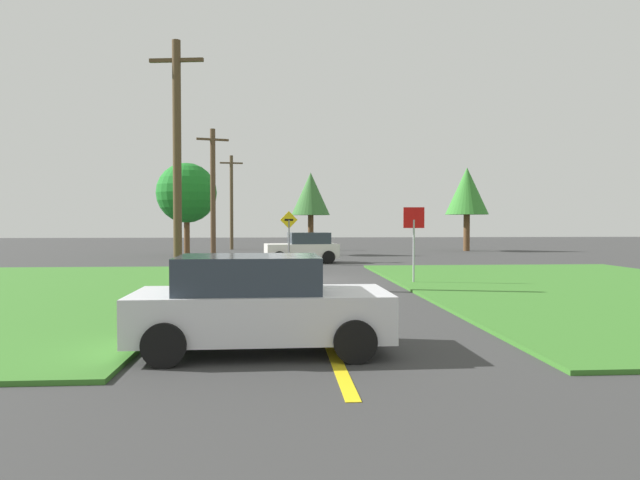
# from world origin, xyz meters

# --- Properties ---
(ground_plane) EXTENTS (120.00, 120.00, 0.00)m
(ground_plane) POSITION_xyz_m (0.00, 0.00, 0.00)
(ground_plane) COLOR #363636
(grass_verge_right) EXTENTS (12.00, 20.00, 0.08)m
(grass_verge_right) POSITION_xyz_m (9.23, -4.00, 0.04)
(grass_verge_right) COLOR #377327
(grass_verge_right) RESTS_ON ground
(lane_stripe_center) EXTENTS (0.20, 14.00, 0.01)m
(lane_stripe_center) POSITION_xyz_m (0.00, -8.00, 0.01)
(lane_stripe_center) COLOR yellow
(lane_stripe_center) RESTS_ON ground
(stop_sign) EXTENTS (0.73, 0.12, 2.70)m
(stop_sign) POSITION_xyz_m (3.84, -1.78, 1.89)
(stop_sign) COLOR #9EA0A8
(stop_sign) RESTS_ON ground
(car_approaching_junction) EXTENTS (4.01, 2.39, 1.62)m
(car_approaching_junction) POSITION_xyz_m (0.44, 9.18, 0.80)
(car_approaching_junction) COLOR white
(car_approaching_junction) RESTS_ON ground
(car_behind_on_main_road) EXTENTS (4.28, 2.20, 1.62)m
(car_behind_on_main_road) POSITION_xyz_m (-1.24, -12.11, 0.81)
(car_behind_on_main_road) COLOR silver
(car_behind_on_main_road) RESTS_ON ground
(utility_pole_near) EXTENTS (1.80, 0.38, 8.13)m
(utility_pole_near) POSITION_xyz_m (-4.22, -2.37, 4.20)
(utility_pole_near) COLOR #4F3A26
(utility_pole_near) RESTS_ON ground
(utility_pole_mid) EXTENTS (1.76, 0.62, 7.38)m
(utility_pole_mid) POSITION_xyz_m (-4.54, 11.16, 3.81)
(utility_pole_mid) COLOR brown
(utility_pole_mid) RESTS_ON ground
(utility_pole_far) EXTENTS (1.80, 0.41, 7.42)m
(utility_pole_far) POSITION_xyz_m (-4.58, 24.70, 3.85)
(utility_pole_far) COLOR brown
(utility_pole_far) RESTS_ON ground
(direction_sign) EXTENTS (0.89, 0.20, 2.74)m
(direction_sign) POSITION_xyz_m (-0.35, 7.94, 1.71)
(direction_sign) COLOR slate
(direction_sign) RESTS_ON ground
(oak_tree_left) EXTENTS (2.55, 2.55, 5.44)m
(oak_tree_left) POSITION_xyz_m (1.25, 16.62, 3.99)
(oak_tree_left) COLOR brown
(oak_tree_left) RESTS_ON ground
(pine_tree_center) EXTENTS (3.86, 3.86, 5.98)m
(pine_tree_center) POSITION_xyz_m (-6.78, 16.26, 4.04)
(pine_tree_center) COLOR brown
(pine_tree_center) RESTS_ON ground
(oak_tree_right) EXTENTS (3.21, 3.21, 6.28)m
(oak_tree_right) POSITION_xyz_m (13.27, 21.14, 4.46)
(oak_tree_right) COLOR brown
(oak_tree_right) RESTS_ON ground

